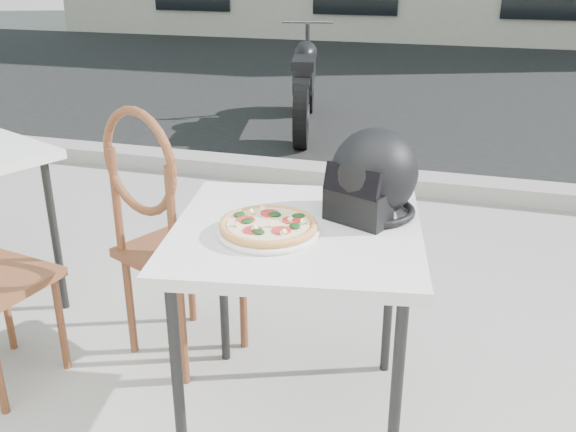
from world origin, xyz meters
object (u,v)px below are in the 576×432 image
(cafe_chair_main, at_px, (166,225))
(motorcycle, at_px, (305,85))
(cafe_table_main, at_px, (297,246))
(plate, at_px, (268,232))
(helmet, at_px, (372,178))
(pizza, at_px, (268,225))

(cafe_chair_main, bearing_deg, motorcycle, -58.84)
(cafe_table_main, bearing_deg, motorcycle, 104.57)
(plate, xyz_separation_m, cafe_chair_main, (-0.52, 0.31, -0.17))
(plate, bearing_deg, motorcycle, 103.38)
(cafe_table_main, distance_m, cafe_chair_main, 0.64)
(helmet, height_order, motorcycle, helmet)
(cafe_table_main, bearing_deg, plate, -129.12)
(pizza, height_order, helmet, helmet)
(cafe_table_main, height_order, cafe_chair_main, cafe_chair_main)
(pizza, bearing_deg, motorcycle, 103.38)
(pizza, bearing_deg, cafe_table_main, 50.80)
(motorcycle, bearing_deg, helmet, -84.31)
(cafe_table_main, bearing_deg, helmet, 38.68)
(plate, xyz_separation_m, motorcycle, (-0.99, 4.14, -0.35))
(cafe_table_main, xyz_separation_m, helmet, (0.21, 0.17, 0.20))
(pizza, distance_m, helmet, 0.39)
(cafe_table_main, height_order, motorcycle, motorcycle)
(cafe_table_main, height_order, plate, plate)
(pizza, bearing_deg, cafe_chair_main, 149.57)
(cafe_table_main, xyz_separation_m, motorcycle, (-1.06, 4.06, -0.27))
(helmet, xyz_separation_m, motorcycle, (-1.27, 3.89, -0.47))
(cafe_table_main, xyz_separation_m, pizza, (-0.07, -0.09, 0.10))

